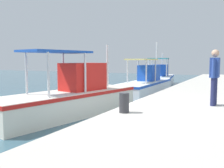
{
  "coord_description": "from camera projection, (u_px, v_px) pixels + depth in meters",
  "views": [
    {
      "loc": [
        -7.37,
        -3.09,
        2.17
      ],
      "look_at": [
        3.36,
        2.35,
        1.01
      ],
      "focal_mm": 40.41,
      "sensor_mm": 36.0,
      "label": 1
    }
  ],
  "objects": [
    {
      "name": "fishing_boat_fifth",
      "position": [
        159.0,
        78.0,
        21.51
      ],
      "size": [
        6.3,
        3.05,
        2.79
      ],
      "color": "white",
      "rests_on": "ground"
    },
    {
      "name": "mooring_bollard_third",
      "position": [
        124.0,
        103.0,
        6.54
      ],
      "size": [
        0.26,
        0.26,
        0.52
      ],
      "primitive_type": "cylinder",
      "color": "#333338",
      "rests_on": "quay_pier"
    },
    {
      "name": "fisherman_standing",
      "position": [
        215.0,
        75.0,
        7.51
      ],
      "size": [
        0.61,
        0.26,
        1.67
      ],
      "color": "#1E234C",
      "rests_on": "quay_pier"
    },
    {
      "name": "fishing_boat_third",
      "position": [
        71.0,
        98.0,
        9.84
      ],
      "size": [
        6.59,
        3.03,
        2.85
      ],
      "color": "silver",
      "rests_on": "ground"
    },
    {
      "name": "fishing_boat_fourth",
      "position": [
        145.0,
        84.0,
        15.76
      ],
      "size": [
        6.31,
        1.71,
        3.4
      ],
      "color": "white",
      "rests_on": "ground"
    }
  ]
}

